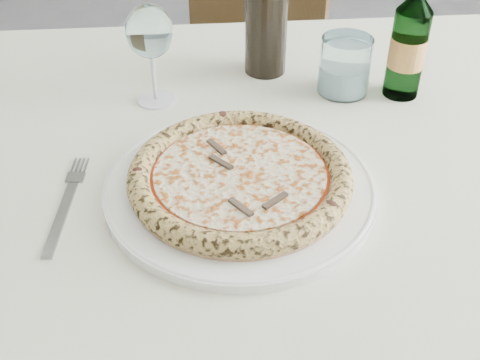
{
  "coord_description": "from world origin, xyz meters",
  "views": [
    {
      "loc": [
        0.14,
        -0.91,
        1.27
      ],
      "look_at": [
        0.14,
        -0.29,
        0.78
      ],
      "focal_mm": 45.0,
      "sensor_mm": 36.0,
      "label": 1
    }
  ],
  "objects_px": {
    "chair_far": "(242,50)",
    "plate": "(240,187)",
    "pizza": "(240,176)",
    "wine_bottle": "(267,2)",
    "wine_glass": "(150,34)",
    "dining_table": "(240,192)",
    "beer_bottle": "(409,44)",
    "tumbler": "(344,69)"
  },
  "relations": [
    {
      "from": "pizza",
      "to": "wine_bottle",
      "type": "bearing_deg",
      "value": 82.93
    },
    {
      "from": "dining_table",
      "to": "wine_glass",
      "type": "relative_size",
      "value": 9.8
    },
    {
      "from": "wine_glass",
      "to": "beer_bottle",
      "type": "height_order",
      "value": "beer_bottle"
    },
    {
      "from": "pizza",
      "to": "wine_bottle",
      "type": "distance_m",
      "value": 0.36
    },
    {
      "from": "wine_glass",
      "to": "chair_far",
      "type": "bearing_deg",
      "value": 77.7
    },
    {
      "from": "chair_far",
      "to": "wine_bottle",
      "type": "distance_m",
      "value": 0.65
    },
    {
      "from": "beer_bottle",
      "to": "wine_bottle",
      "type": "relative_size",
      "value": 0.76
    },
    {
      "from": "dining_table",
      "to": "plate",
      "type": "distance_m",
      "value": 0.14
    },
    {
      "from": "tumbler",
      "to": "wine_bottle",
      "type": "bearing_deg",
      "value": 150.45
    },
    {
      "from": "dining_table",
      "to": "wine_glass",
      "type": "bearing_deg",
      "value": 135.32
    },
    {
      "from": "dining_table",
      "to": "pizza",
      "type": "bearing_deg",
      "value": -90.01
    },
    {
      "from": "plate",
      "to": "wine_glass",
      "type": "relative_size",
      "value": 2.2
    },
    {
      "from": "beer_bottle",
      "to": "wine_bottle",
      "type": "height_order",
      "value": "wine_bottle"
    },
    {
      "from": "plate",
      "to": "chair_far",
      "type": "bearing_deg",
      "value": 89.96
    },
    {
      "from": "wine_glass",
      "to": "tumbler",
      "type": "xyz_separation_m",
      "value": [
        0.31,
        0.03,
        -0.08
      ]
    },
    {
      "from": "chair_far",
      "to": "plate",
      "type": "bearing_deg",
      "value": -90.04
    },
    {
      "from": "wine_bottle",
      "to": "plate",
      "type": "bearing_deg",
      "value": -97.07
    },
    {
      "from": "dining_table",
      "to": "wine_glass",
      "type": "height_order",
      "value": "wine_glass"
    },
    {
      "from": "dining_table",
      "to": "plate",
      "type": "height_order",
      "value": "plate"
    },
    {
      "from": "dining_table",
      "to": "chair_far",
      "type": "height_order",
      "value": "chair_far"
    },
    {
      "from": "pizza",
      "to": "beer_bottle",
      "type": "height_order",
      "value": "beer_bottle"
    },
    {
      "from": "tumbler",
      "to": "wine_glass",
      "type": "bearing_deg",
      "value": -173.76
    },
    {
      "from": "wine_glass",
      "to": "wine_bottle",
      "type": "distance_m",
      "value": 0.21
    },
    {
      "from": "dining_table",
      "to": "tumbler",
      "type": "xyz_separation_m",
      "value": [
        0.17,
        0.17,
        0.12
      ]
    },
    {
      "from": "plate",
      "to": "tumbler",
      "type": "height_order",
      "value": "tumbler"
    },
    {
      "from": "tumbler",
      "to": "pizza",
      "type": "bearing_deg",
      "value": -122.24
    },
    {
      "from": "pizza",
      "to": "tumbler",
      "type": "relative_size",
      "value": 3.12
    },
    {
      "from": "wine_glass",
      "to": "tumbler",
      "type": "bearing_deg",
      "value": 6.24
    },
    {
      "from": "dining_table",
      "to": "plate",
      "type": "xyz_separation_m",
      "value": [
        0.0,
        -0.1,
        0.09
      ]
    },
    {
      "from": "chair_far",
      "to": "wine_glass",
      "type": "height_order",
      "value": "chair_far"
    },
    {
      "from": "plate",
      "to": "pizza",
      "type": "bearing_deg",
      "value": 160.64
    },
    {
      "from": "plate",
      "to": "tumbler",
      "type": "xyz_separation_m",
      "value": [
        0.17,
        0.27,
        0.03
      ]
    },
    {
      "from": "beer_bottle",
      "to": "wine_bottle",
      "type": "distance_m",
      "value": 0.24
    },
    {
      "from": "plate",
      "to": "wine_bottle",
      "type": "height_order",
      "value": "wine_bottle"
    },
    {
      "from": "dining_table",
      "to": "plate",
      "type": "bearing_deg",
      "value": -90.0
    },
    {
      "from": "chair_far",
      "to": "wine_glass",
      "type": "relative_size",
      "value": 5.63
    },
    {
      "from": "pizza",
      "to": "tumbler",
      "type": "height_order",
      "value": "tumbler"
    },
    {
      "from": "plate",
      "to": "pizza",
      "type": "relative_size",
      "value": 1.22
    },
    {
      "from": "pizza",
      "to": "dining_table",
      "type": "bearing_deg",
      "value": 89.99
    },
    {
      "from": "dining_table",
      "to": "beer_bottle",
      "type": "relative_size",
      "value": 7.14
    },
    {
      "from": "plate",
      "to": "pizza",
      "type": "xyz_separation_m",
      "value": [
        -0.0,
        0.0,
        0.02
      ]
    },
    {
      "from": "pizza",
      "to": "tumbler",
      "type": "bearing_deg",
      "value": 57.76
    }
  ]
}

